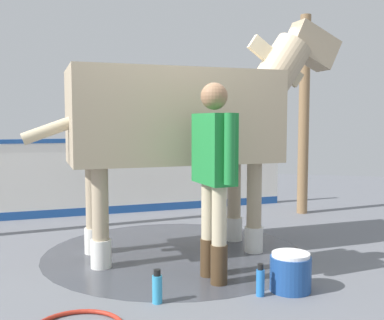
# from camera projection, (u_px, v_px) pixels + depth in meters

# --- Properties ---
(ground_plane) EXTENTS (16.00, 16.00, 0.02)m
(ground_plane) POSITION_uv_depth(u_px,v_px,m) (165.00, 259.00, 4.81)
(ground_plane) COLOR slate
(wet_patch) EXTENTS (2.79, 2.79, 0.00)m
(wet_patch) POSITION_uv_depth(u_px,v_px,m) (174.00, 252.00, 5.02)
(wet_patch) COLOR #42444C
(wet_patch) RESTS_ON ground
(barrier_wall) EXTENTS (2.83, 4.36, 1.16)m
(barrier_wall) POSITION_uv_depth(u_px,v_px,m) (130.00, 178.00, 7.17)
(barrier_wall) COLOR white
(barrier_wall) RESTS_ON ground
(roof_post_near) EXTENTS (0.16, 0.16, 3.00)m
(roof_post_near) POSITION_uv_depth(u_px,v_px,m) (304.00, 116.00, 7.03)
(roof_post_near) COLOR olive
(roof_post_near) RESTS_ON ground
(horse) EXTENTS (2.18, 3.08, 2.56)m
(horse) POSITION_uv_depth(u_px,v_px,m) (184.00, 118.00, 4.93)
(horse) COLOR tan
(horse) RESTS_ON ground
(handler) EXTENTS (0.58, 0.47, 1.75)m
(handler) POSITION_uv_depth(u_px,v_px,m) (214.00, 166.00, 4.07)
(handler) COLOR #47331E
(handler) RESTS_ON ground
(wash_bucket) EXTENTS (0.34, 0.34, 0.32)m
(wash_bucket) POSITION_uv_depth(u_px,v_px,m) (290.00, 272.00, 3.88)
(wash_bucket) COLOR #1E478C
(wash_bucket) RESTS_ON ground
(bottle_shampoo) EXTENTS (0.08, 0.08, 0.27)m
(bottle_shampoo) POSITION_uv_depth(u_px,v_px,m) (157.00, 288.00, 3.61)
(bottle_shampoo) COLOR #3399CC
(bottle_shampoo) RESTS_ON ground
(bottle_spray) EXTENTS (0.07, 0.07, 0.27)m
(bottle_spray) POSITION_uv_depth(u_px,v_px,m) (260.00, 281.00, 3.76)
(bottle_spray) COLOR blue
(bottle_spray) RESTS_ON ground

